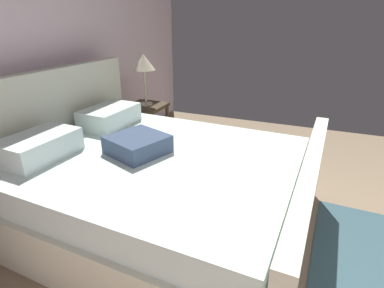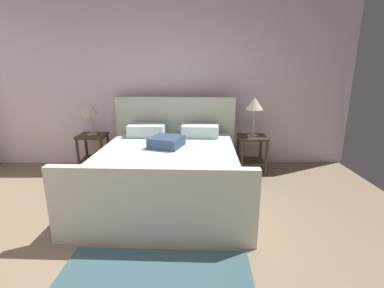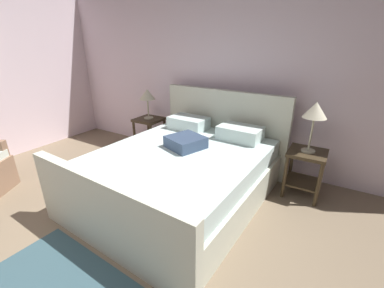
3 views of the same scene
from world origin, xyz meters
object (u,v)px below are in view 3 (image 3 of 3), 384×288
(bed, at_px, (183,171))
(nightstand_right, at_px, (305,166))
(table_lamp_right, at_px, (315,112))
(table_lamp_left, at_px, (147,95))
(nightstand_left, at_px, (149,129))

(bed, xyz_separation_m, nightstand_right, (1.30, 0.80, 0.06))
(nightstand_right, distance_m, table_lamp_right, 0.69)
(table_lamp_left, bearing_deg, nightstand_right, -2.87)
(nightstand_right, distance_m, nightstand_left, 2.61)
(nightstand_right, bearing_deg, bed, -148.35)
(nightstand_left, height_order, table_lamp_left, table_lamp_left)
(bed, height_order, table_lamp_left, bed)
(table_lamp_right, distance_m, nightstand_left, 2.70)
(bed, bearing_deg, table_lamp_left, 144.47)
(bed, xyz_separation_m, table_lamp_left, (-1.30, 0.93, 0.66))
(table_lamp_right, bearing_deg, table_lamp_left, 177.13)
(table_lamp_right, bearing_deg, nightstand_right, -126.87)
(bed, distance_m, table_lamp_left, 1.73)
(table_lamp_right, distance_m, table_lamp_left, 2.61)
(bed, bearing_deg, nightstand_left, 144.47)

